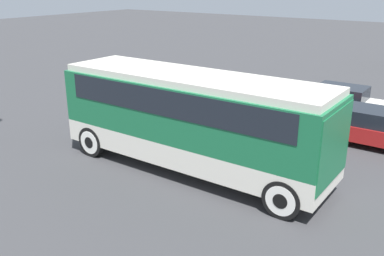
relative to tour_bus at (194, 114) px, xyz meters
name	(u,v)px	position (x,y,z in m)	size (l,w,h in m)	color
ground_plane	(192,169)	(-0.10, 0.00, -1.97)	(120.00, 120.00, 0.00)	#38383A
tour_bus	(194,114)	(0.00, 0.00, 0.00)	(9.39, 2.65, 3.27)	silver
parked_car_near	(381,129)	(4.57, 5.91, -1.25)	(4.74, 1.84, 1.43)	maroon
parked_car_mid	(227,94)	(-3.01, 7.10, -1.30)	(4.75, 1.96, 1.31)	#2D5638
parked_car_far	(343,102)	(2.22, 8.95, -1.25)	(4.21, 1.87, 1.44)	silver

